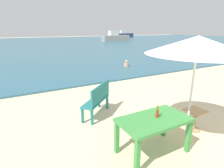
# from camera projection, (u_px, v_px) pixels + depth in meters

# --- Properties ---
(ground_plane) EXTENTS (120.00, 120.00, 0.00)m
(ground_plane) POSITION_uv_depth(u_px,v_px,m) (198.00, 137.00, 4.26)
(ground_plane) COLOR beige
(sea_water) EXTENTS (120.00, 50.00, 0.08)m
(sea_water) POSITION_uv_depth(u_px,v_px,m) (35.00, 44.00, 29.35)
(sea_water) COLOR #2D6075
(sea_water) RESTS_ON ground_plane
(picnic_table_green) EXTENTS (1.40, 0.80, 0.76)m
(picnic_table_green) POSITION_uv_depth(u_px,v_px,m) (154.00, 124.00, 3.56)
(picnic_table_green) COLOR #3D8C42
(picnic_table_green) RESTS_ON ground_plane
(beer_bottle_amber) EXTENTS (0.07, 0.07, 0.26)m
(beer_bottle_amber) POSITION_uv_depth(u_px,v_px,m) (157.00, 113.00, 3.55)
(beer_bottle_amber) COLOR brown
(beer_bottle_amber) RESTS_ON picnic_table_green
(patio_umbrella) EXTENTS (2.10, 2.10, 2.30)m
(patio_umbrella) POSITION_uv_depth(u_px,v_px,m) (198.00, 45.00, 3.64)
(patio_umbrella) COLOR silver
(patio_umbrella) RESTS_ON ground_plane
(side_table_wood) EXTENTS (0.44, 0.44, 0.54)m
(side_table_wood) POSITION_uv_depth(u_px,v_px,m) (195.00, 117.00, 4.46)
(side_table_wood) COLOR tan
(side_table_wood) RESTS_ON ground_plane
(bench_teal_center) EXTENTS (1.14, 1.06, 0.95)m
(bench_teal_center) POSITION_uv_depth(u_px,v_px,m) (98.00, 98.00, 5.17)
(bench_teal_center) COLOR #237275
(bench_teal_center) RESTS_ON ground_plane
(swimmer_person) EXTENTS (0.34, 0.34, 0.41)m
(swimmer_person) POSITION_uv_depth(u_px,v_px,m) (127.00, 64.00, 11.86)
(swimmer_person) COLOR tan
(swimmer_person) RESTS_ON sea_water
(boat_ferry) EXTENTS (5.58, 1.52, 2.03)m
(boat_ferry) POSITION_uv_depth(u_px,v_px,m) (115.00, 37.00, 35.89)
(boat_ferry) COLOR gray
(boat_ferry) RESTS_ON sea_water
(boat_barge) EXTENTS (5.34, 1.46, 1.94)m
(boat_barge) POSITION_uv_depth(u_px,v_px,m) (124.00, 35.00, 53.47)
(boat_barge) COLOR navy
(boat_barge) RESTS_ON sea_water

